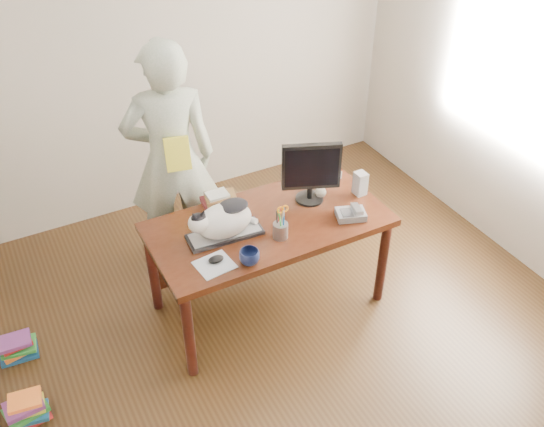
{
  "coord_description": "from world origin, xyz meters",
  "views": [
    {
      "loc": [
        -1.49,
        -2.25,
        3.21
      ],
      "look_at": [
        0.0,
        0.55,
        0.85
      ],
      "focal_mm": 40.0,
      "sensor_mm": 36.0,
      "label": 1
    }
  ],
  "objects_px": {
    "cat": "(222,220)",
    "speaker": "(360,183)",
    "calculator": "(323,174)",
    "keyboard": "(225,234)",
    "monitor": "(311,170)",
    "person": "(171,160)",
    "book_stack": "(219,199)",
    "baseball": "(321,192)",
    "mouse": "(216,259)",
    "book_pile_b": "(17,347)",
    "book_pile_a": "(27,410)",
    "pen_cup": "(281,229)",
    "coffee_mug": "(249,257)",
    "desk": "(263,232)",
    "phone": "(351,214)"
  },
  "relations": [
    {
      "from": "cat",
      "to": "speaker",
      "type": "bearing_deg",
      "value": 3.28
    },
    {
      "from": "calculator",
      "to": "keyboard",
      "type": "bearing_deg",
      "value": 179.82
    },
    {
      "from": "monitor",
      "to": "person",
      "type": "distance_m",
      "value": 1.04
    },
    {
      "from": "book_stack",
      "to": "monitor",
      "type": "bearing_deg",
      "value": -16.91
    },
    {
      "from": "baseball",
      "to": "monitor",
      "type": "bearing_deg",
      "value": -176.02
    },
    {
      "from": "keyboard",
      "to": "person",
      "type": "xyz_separation_m",
      "value": [
        -0.06,
        0.8,
        0.15
      ]
    },
    {
      "from": "mouse",
      "to": "speaker",
      "type": "bearing_deg",
      "value": 3.21
    },
    {
      "from": "monitor",
      "to": "calculator",
      "type": "height_order",
      "value": "monitor"
    },
    {
      "from": "calculator",
      "to": "person",
      "type": "distance_m",
      "value": 1.12
    },
    {
      "from": "speaker",
      "to": "baseball",
      "type": "distance_m",
      "value": 0.29
    },
    {
      "from": "cat",
      "to": "monitor",
      "type": "relative_size",
      "value": 1.06
    },
    {
      "from": "monitor",
      "to": "calculator",
      "type": "relative_size",
      "value": 1.75
    },
    {
      "from": "keyboard",
      "to": "book_pile_b",
      "type": "xyz_separation_m",
      "value": [
        -1.4,
        0.35,
        -0.69
      ]
    },
    {
      "from": "keyboard",
      "to": "book_pile_a",
      "type": "relative_size",
      "value": 1.85
    },
    {
      "from": "pen_cup",
      "to": "mouse",
      "type": "distance_m",
      "value": 0.47
    },
    {
      "from": "coffee_mug",
      "to": "calculator",
      "type": "height_order",
      "value": "coffee_mug"
    },
    {
      "from": "monitor",
      "to": "pen_cup",
      "type": "distance_m",
      "value": 0.49
    },
    {
      "from": "desk",
      "to": "speaker",
      "type": "bearing_deg",
      "value": -7.04
    },
    {
      "from": "calculator",
      "to": "book_pile_a",
      "type": "xyz_separation_m",
      "value": [
        -2.36,
        -0.49,
        -0.69
      ]
    },
    {
      "from": "monitor",
      "to": "book_pile_b",
      "type": "height_order",
      "value": "monitor"
    },
    {
      "from": "keyboard",
      "to": "pen_cup",
      "type": "distance_m",
      "value": 0.36
    },
    {
      "from": "mouse",
      "to": "book_pile_b",
      "type": "relative_size",
      "value": 0.41
    },
    {
      "from": "book_pile_a",
      "to": "person",
      "type": "bearing_deg",
      "value": 35.98
    },
    {
      "from": "coffee_mug",
      "to": "baseball",
      "type": "bearing_deg",
      "value": 27.97
    },
    {
      "from": "person",
      "to": "baseball",
      "type": "bearing_deg",
      "value": 151.39
    },
    {
      "from": "book_pile_a",
      "to": "speaker",
      "type": "bearing_deg",
      "value": 4.36
    },
    {
      "from": "desk",
      "to": "keyboard",
      "type": "relative_size",
      "value": 3.2
    },
    {
      "from": "keyboard",
      "to": "pen_cup",
      "type": "bearing_deg",
      "value": -26.22
    },
    {
      "from": "desk",
      "to": "mouse",
      "type": "xyz_separation_m",
      "value": [
        -0.47,
        -0.29,
        0.17
      ]
    },
    {
      "from": "speaker",
      "to": "coffee_mug",
      "type": "bearing_deg",
      "value": -165.1
    },
    {
      "from": "speaker",
      "to": "monitor",
      "type": "bearing_deg",
      "value": 164.19
    },
    {
      "from": "desk",
      "to": "phone",
      "type": "height_order",
      "value": "phone"
    },
    {
      "from": "book_pile_a",
      "to": "book_pile_b",
      "type": "height_order",
      "value": "book_pile_a"
    },
    {
      "from": "monitor",
      "to": "mouse",
      "type": "height_order",
      "value": "monitor"
    },
    {
      "from": "pen_cup",
      "to": "baseball",
      "type": "xyz_separation_m",
      "value": [
        0.47,
        0.27,
        -0.03
      ]
    },
    {
      "from": "person",
      "to": "keyboard",
      "type": "bearing_deg",
      "value": 105.93
    },
    {
      "from": "mouse",
      "to": "book_stack",
      "type": "xyz_separation_m",
      "value": [
        0.27,
        0.55,
        0.02
      ]
    },
    {
      "from": "keyboard",
      "to": "book_stack",
      "type": "relative_size",
      "value": 1.98
    },
    {
      "from": "baseball",
      "to": "speaker",
      "type": "bearing_deg",
      "value": -19.81
    },
    {
      "from": "cat",
      "to": "mouse",
      "type": "xyz_separation_m",
      "value": [
        -0.14,
        -0.21,
        -0.12
      ]
    },
    {
      "from": "pen_cup",
      "to": "phone",
      "type": "xyz_separation_m",
      "value": [
        0.52,
        -0.04,
        -0.04
      ]
    },
    {
      "from": "mouse",
      "to": "book_pile_a",
      "type": "relative_size",
      "value": 0.39
    },
    {
      "from": "coffee_mug",
      "to": "speaker",
      "type": "distance_m",
      "value": 1.07
    },
    {
      "from": "speaker",
      "to": "book_pile_a",
      "type": "bearing_deg",
      "value": -177.45
    },
    {
      "from": "cat",
      "to": "book_stack",
      "type": "distance_m",
      "value": 0.38
    },
    {
      "from": "keyboard",
      "to": "cat",
      "type": "height_order",
      "value": "cat"
    },
    {
      "from": "pen_cup",
      "to": "speaker",
      "type": "bearing_deg",
      "value": 13.16
    },
    {
      "from": "cat",
      "to": "speaker",
      "type": "height_order",
      "value": "cat"
    },
    {
      "from": "baseball",
      "to": "book_stack",
      "type": "relative_size",
      "value": 0.31
    },
    {
      "from": "cat",
      "to": "calculator",
      "type": "bearing_deg",
      "value": 20.97
    }
  ]
}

